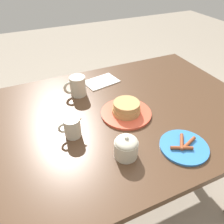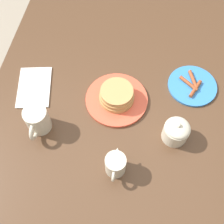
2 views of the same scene
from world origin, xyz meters
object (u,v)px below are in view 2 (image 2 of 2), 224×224
at_px(side_plate_bacon, 192,85).
at_px(sugar_bowl, 176,131).
at_px(creamer_pitcher, 115,164).
at_px(coffee_mug, 37,120).
at_px(pancake_plate, 117,97).
at_px(napkin, 34,87).

bearing_deg(side_plate_bacon, sugar_bowl, -14.68).
bearing_deg(creamer_pitcher, coffee_mug, -110.85).
bearing_deg(coffee_mug, pancake_plate, 121.23).
bearing_deg(napkin, pancake_plate, 88.83).
xyz_separation_m(coffee_mug, napkin, (-0.16, -0.07, -0.05)).
distance_m(side_plate_bacon, napkin, 0.62).
relative_size(pancake_plate, coffee_mug, 2.01).
bearing_deg(sugar_bowl, side_plate_bacon, 165.32).
bearing_deg(sugar_bowl, creamer_pitcher, -51.37).
distance_m(side_plate_bacon, sugar_bowl, 0.24).
xyz_separation_m(pancake_plate, side_plate_bacon, (-0.11, 0.28, -0.02)).
bearing_deg(side_plate_bacon, creamer_pitcher, -33.28).
xyz_separation_m(creamer_pitcher, napkin, (-0.27, -0.36, -0.04)).
bearing_deg(sugar_bowl, pancake_plate, -117.48).
relative_size(coffee_mug, creamer_pitcher, 1.10).
bearing_deg(napkin, side_plate_bacon, 99.57).
height_order(sugar_bowl, napkin, sugar_bowl).
relative_size(coffee_mug, sugar_bowl, 1.21).
height_order(pancake_plate, creamer_pitcher, creamer_pitcher).
relative_size(creamer_pitcher, sugar_bowl, 1.11).
relative_size(side_plate_bacon, napkin, 0.92).
bearing_deg(side_plate_bacon, coffee_mug, -63.84).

